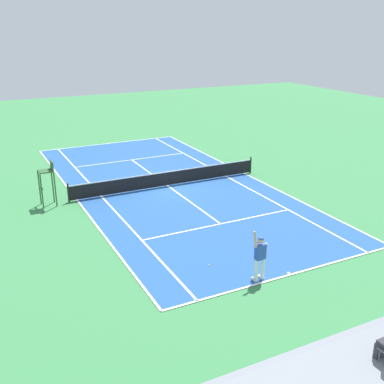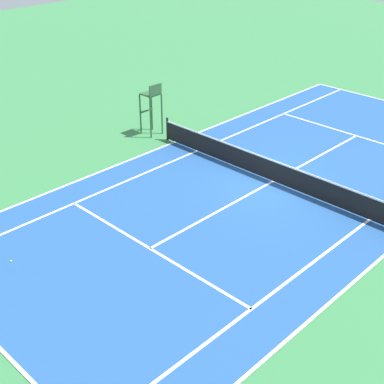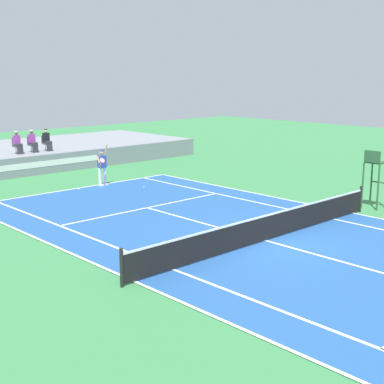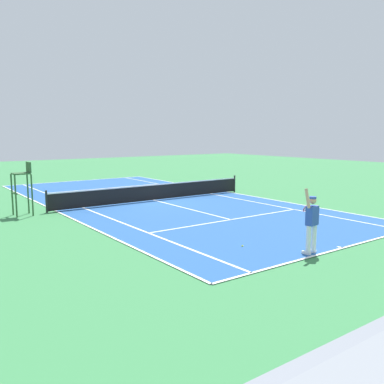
# 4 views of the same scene
# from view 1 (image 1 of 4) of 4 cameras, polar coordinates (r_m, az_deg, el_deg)

# --- Properties ---
(ground_plane) EXTENTS (80.00, 80.00, 0.00)m
(ground_plane) POSITION_cam_1_polar(r_m,az_deg,el_deg) (28.28, -2.98, 0.72)
(ground_plane) COLOR #387F47
(court) EXTENTS (11.08, 23.88, 0.03)m
(court) POSITION_cam_1_polar(r_m,az_deg,el_deg) (28.27, -2.98, 0.74)
(court) COLOR #235193
(court) RESTS_ON ground
(net) EXTENTS (11.98, 0.10, 1.07)m
(net) POSITION_cam_1_polar(r_m,az_deg,el_deg) (28.11, -3.00, 1.73)
(net) COLOR black
(net) RESTS_ON ground
(tennis_player) EXTENTS (0.75, 0.69, 2.08)m
(tennis_player) POSITION_cam_1_polar(r_m,az_deg,el_deg) (17.90, 8.28, -7.83)
(tennis_player) COLOR white
(tennis_player) RESTS_ON ground
(tennis_ball) EXTENTS (0.07, 0.07, 0.07)m
(tennis_ball) POSITION_cam_1_polar(r_m,az_deg,el_deg) (19.14, 2.07, -8.94)
(tennis_ball) COLOR #D1E533
(tennis_ball) RESTS_ON ground
(umpire_chair) EXTENTS (0.77, 0.77, 2.44)m
(umpire_chair) POSITION_cam_1_polar(r_m,az_deg,el_deg) (25.95, -17.22, 1.69)
(umpire_chair) COLOR #2D562D
(umpire_chair) RESTS_ON ground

